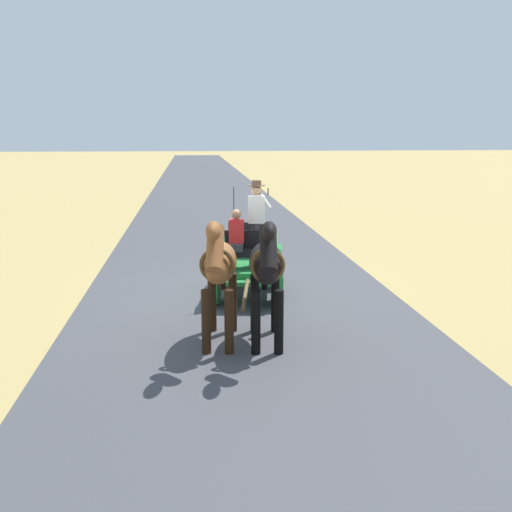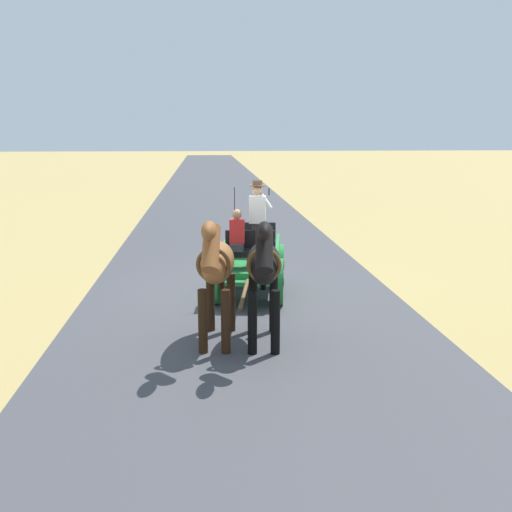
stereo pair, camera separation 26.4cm
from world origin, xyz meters
The scene contains 5 objects.
ground_plane centered at (0.00, 0.00, 0.00)m, with size 200.00×200.00×0.00m, color tan.
road_surface centered at (0.00, 0.00, 0.00)m, with size 6.73×160.00×0.01m, color #424247.
horse_drawn_carriage centered at (-0.22, 0.25, 0.82)m, with size 1.73×4.51×2.50m.
horse_near_side centered at (-0.18, 3.31, 1.32)m, with size 0.70×2.14×2.21m.
horse_off_side centered at (0.58, 3.20, 1.32)m, with size 0.75×2.14×2.21m.
Camera 2 is at (0.74, 12.58, 3.47)m, focal length 41.37 mm.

